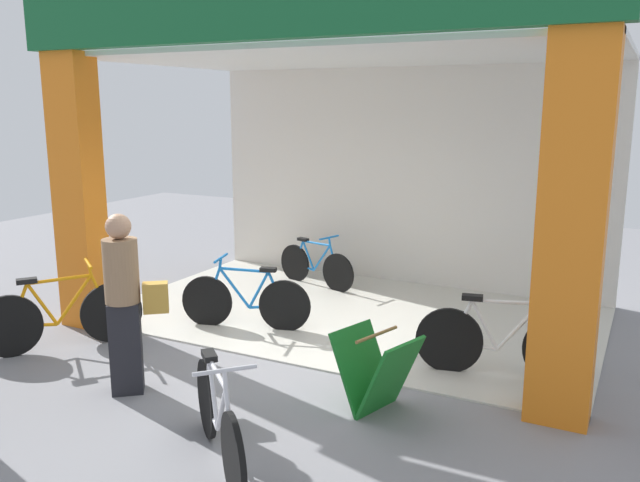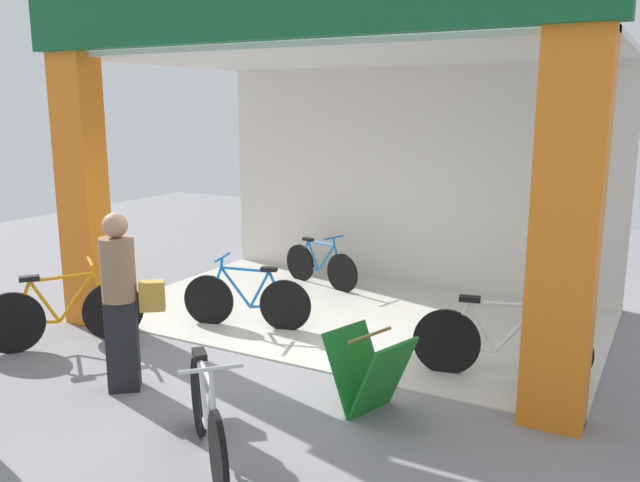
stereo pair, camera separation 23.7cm
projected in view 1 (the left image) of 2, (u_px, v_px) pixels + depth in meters
The scene contains 9 objects.
ground_plane at pixel (281, 363), 6.96m from camera, with size 20.18×20.18×0.00m, color gray.
shop_facade at pixel (355, 147), 8.13m from camera, with size 6.29×3.97×4.04m.
bicycle_inside_0 at pixel (316, 266), 9.80m from camera, with size 1.41×0.49×0.80m.
bicycle_inside_1 at pixel (246, 301), 7.95m from camera, with size 1.56×0.54×0.89m.
bicycle_inside_2 at pixel (502, 341), 6.52m from camera, with size 1.70×0.50×0.95m.
bicycle_parked_0 at pixel (61, 316), 7.28m from camera, with size 1.08×1.44×0.97m.
bicycle_parked_1 at pixel (218, 421), 4.92m from camera, with size 1.23×1.15×0.90m.
sandwich_board_sign at pixel (376, 372), 5.82m from camera, with size 0.80×0.72×0.73m.
pedestrian_0 at pixel (125, 302), 6.10m from camera, with size 0.59×0.54×1.72m.
Camera 1 is at (3.35, -5.64, 2.69)m, focal length 36.90 mm.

